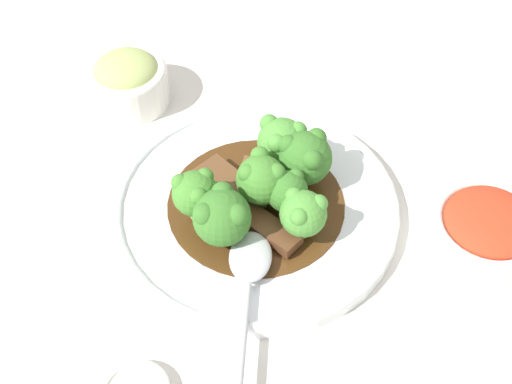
# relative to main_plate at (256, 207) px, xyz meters

# --- Properties ---
(ground_plane) EXTENTS (4.00, 4.00, 0.00)m
(ground_plane) POSITION_rel_main_plate_xyz_m (0.00, 0.00, -0.01)
(ground_plane) COLOR silver
(main_plate) EXTENTS (0.29, 0.29, 0.02)m
(main_plate) POSITION_rel_main_plate_xyz_m (0.00, 0.00, 0.00)
(main_plate) COLOR white
(main_plate) RESTS_ON ground_plane
(beef_strip_0) EXTENTS (0.05, 0.03, 0.02)m
(beef_strip_0) POSITION_rel_main_plate_xyz_m (-0.00, -0.03, 0.02)
(beef_strip_0) COLOR brown
(beef_strip_0) RESTS_ON main_plate
(beef_strip_1) EXTENTS (0.07, 0.07, 0.01)m
(beef_strip_1) POSITION_rel_main_plate_xyz_m (0.03, -0.01, 0.02)
(beef_strip_1) COLOR brown
(beef_strip_1) RESTS_ON main_plate
(beef_strip_2) EXTENTS (0.07, 0.05, 0.01)m
(beef_strip_2) POSITION_rel_main_plate_xyz_m (-0.02, 0.04, 0.01)
(beef_strip_2) COLOR #56331E
(beef_strip_2) RESTS_ON main_plate
(broccoli_floret_0) EXTENTS (0.05, 0.05, 0.06)m
(broccoli_floret_0) POSITION_rel_main_plate_xyz_m (0.05, 0.03, 0.04)
(broccoli_floret_0) COLOR #8EB756
(broccoli_floret_0) RESTS_ON main_plate
(broccoli_floret_1) EXTENTS (0.05, 0.05, 0.06)m
(broccoli_floret_1) POSITION_rel_main_plate_xyz_m (-0.01, -0.00, 0.04)
(broccoli_floret_1) COLOR #7FA84C
(broccoli_floret_1) RESTS_ON main_plate
(broccoli_floret_2) EXTENTS (0.05, 0.05, 0.05)m
(broccoli_floret_2) POSITION_rel_main_plate_xyz_m (-0.05, 0.03, 0.04)
(broccoli_floret_2) COLOR #8EB756
(broccoli_floret_2) RESTS_ON main_plate
(broccoli_floret_3) EXTENTS (0.06, 0.06, 0.06)m
(broccoli_floret_3) POSITION_rel_main_plate_xyz_m (-0.04, -0.04, 0.04)
(broccoli_floret_3) COLOR #7FA84C
(broccoli_floret_3) RESTS_ON main_plate
(broccoli_floret_4) EXTENTS (0.06, 0.06, 0.06)m
(broccoli_floret_4) POSITION_rel_main_plate_xyz_m (0.02, 0.05, 0.04)
(broccoli_floret_4) COLOR #7FA84C
(broccoli_floret_4) RESTS_ON main_plate
(broccoli_floret_5) EXTENTS (0.05, 0.05, 0.06)m
(broccoli_floret_5) POSITION_rel_main_plate_xyz_m (-0.02, -0.06, 0.04)
(broccoli_floret_5) COLOR #8EB756
(broccoli_floret_5) RESTS_ON main_plate
(broccoli_floret_6) EXTENTS (0.04, 0.04, 0.05)m
(broccoli_floret_6) POSITION_rel_main_plate_xyz_m (-0.03, 0.01, 0.04)
(broccoli_floret_6) COLOR #7FA84C
(broccoli_floret_6) RESTS_ON main_plate
(serving_spoon) EXTENTS (0.05, 0.21, 0.01)m
(serving_spoon) POSITION_rel_main_plate_xyz_m (-0.01, 0.09, 0.02)
(serving_spoon) COLOR #B7B7BC
(serving_spoon) RESTS_ON main_plate
(side_bowl_kimchi) EXTENTS (0.11, 0.11, 0.05)m
(side_bowl_kimchi) POSITION_rel_main_plate_xyz_m (-0.23, -0.01, 0.01)
(side_bowl_kimchi) COLOR white
(side_bowl_kimchi) RESTS_ON ground_plane
(side_bowl_appetizer) EXTENTS (0.09, 0.09, 0.06)m
(side_bowl_appetizer) POSITION_rel_main_plate_xyz_m (0.18, -0.14, 0.02)
(side_bowl_appetizer) COLOR white
(side_bowl_appetizer) RESTS_ON ground_plane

